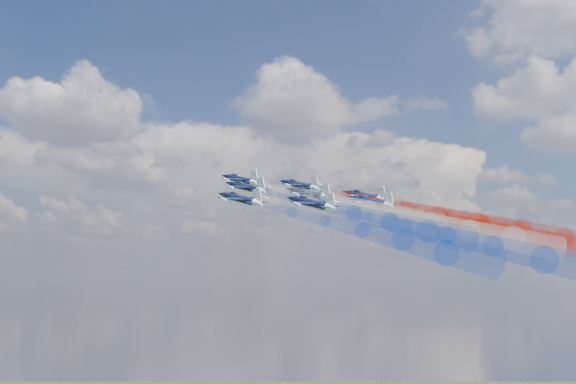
# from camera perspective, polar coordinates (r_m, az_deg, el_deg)

# --- Properties ---
(jet_lead) EXTENTS (17.51, 16.64, 7.76)m
(jet_lead) POSITION_cam_1_polar(r_m,az_deg,el_deg) (163.79, -3.80, 1.00)
(jet_lead) COLOR black
(trail_lead) EXTENTS (43.27, 29.80, 16.41)m
(trail_lead) POSITION_cam_1_polar(r_m,az_deg,el_deg) (142.19, 4.00, -0.76)
(trail_lead) COLOR white
(jet_inner_left) EXTENTS (17.51, 16.64, 7.76)m
(jet_inner_left) POSITION_cam_1_polar(r_m,az_deg,el_deg) (150.45, -3.37, 0.38)
(jet_inner_left) COLOR black
(trail_inner_left) EXTENTS (43.27, 29.80, 16.41)m
(trail_inner_left) POSITION_cam_1_polar(r_m,az_deg,el_deg) (129.22, 5.30, -1.67)
(trail_inner_left) COLOR blue
(jet_inner_right) EXTENTS (17.51, 16.64, 7.76)m
(jet_inner_right) POSITION_cam_1_polar(r_m,az_deg,el_deg) (164.26, 0.97, 0.56)
(jet_inner_right) COLOR black
(trail_inner_right) EXTENTS (43.27, 29.80, 16.41)m
(trail_inner_right) POSITION_cam_1_polar(r_m,az_deg,el_deg) (144.61, 9.37, -1.26)
(trail_inner_right) COLOR red
(jet_outer_left) EXTENTS (17.51, 16.64, 7.76)m
(jet_outer_left) POSITION_cam_1_polar(r_m,az_deg,el_deg) (136.22, -3.77, -0.56)
(jet_outer_left) COLOR black
(trail_outer_left) EXTENTS (43.27, 29.80, 16.41)m
(trail_outer_left) POSITION_cam_1_polar(r_m,az_deg,el_deg) (115.11, 5.90, -3.03)
(trail_outer_left) COLOR blue
(jet_center_third) EXTENTS (17.51, 16.64, 7.76)m
(jet_center_third) POSITION_cam_1_polar(r_m,az_deg,el_deg) (148.60, 1.71, -0.12)
(jet_center_third) COLOR black
(trail_center_third) EXTENTS (43.27, 29.80, 16.41)m
(trail_center_third) POSITION_cam_1_polar(r_m,az_deg,el_deg) (129.53, 11.23, -2.25)
(trail_center_third) COLOR white
(jet_outer_right) EXTENTS (17.51, 16.64, 7.76)m
(jet_outer_right) POSITION_cam_1_polar(r_m,az_deg,el_deg) (161.68, 6.17, -0.31)
(jet_outer_right) COLOR black
(trail_outer_right) EXTENTS (43.27, 29.80, 16.41)m
(trail_outer_right) POSITION_cam_1_polar(r_m,az_deg,el_deg) (144.40, 15.33, -2.24)
(trail_outer_right) COLOR red
(jet_rear_left) EXTENTS (17.51, 16.64, 7.76)m
(jet_rear_left) POSITION_cam_1_polar(r_m,az_deg,el_deg) (134.81, 1.93, -0.90)
(jet_rear_left) COLOR black
(trail_rear_left) EXTENTS (43.27, 29.80, 16.41)m
(trail_rear_left) POSITION_cam_1_polar(r_m,az_deg,el_deg) (116.14, 12.61, -3.40)
(trail_rear_left) COLOR blue
(jet_rear_right) EXTENTS (17.51, 16.64, 7.76)m
(jet_rear_right) POSITION_cam_1_polar(r_m,az_deg,el_deg) (148.46, 6.62, -0.78)
(jet_rear_right) COLOR black
(trail_rear_right) EXTENTS (43.27, 29.80, 16.41)m
(trail_rear_right) POSITION_cam_1_polar(r_m,az_deg,el_deg) (131.63, 16.75, -2.96)
(trail_rear_right) COLOR red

